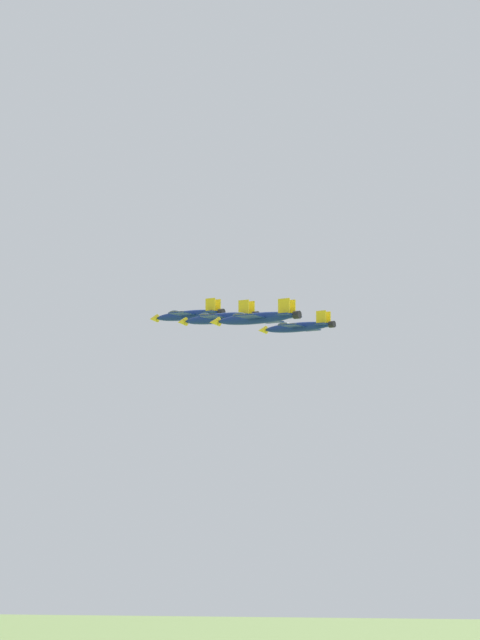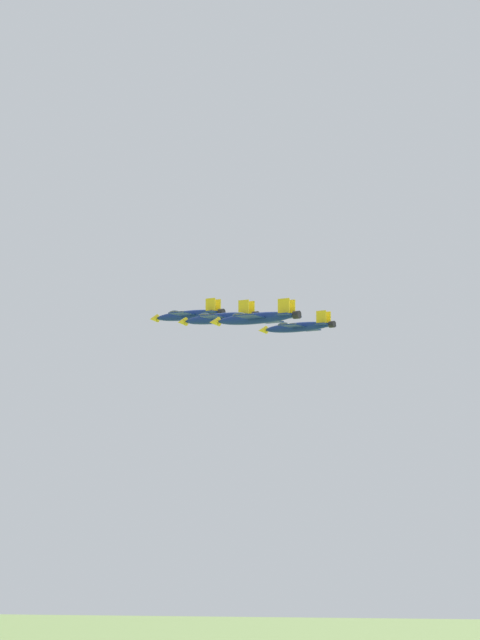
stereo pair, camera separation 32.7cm
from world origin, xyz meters
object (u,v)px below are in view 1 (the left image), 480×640
Objects in this scene: jet_left_outer at (256,318)px; jet_left_wingman at (219,318)px; jet_right_wingman at (297,327)px; jet_lead at (188,315)px.

jet_left_wingman is at bearing -41.41° from jet_left_outer.
jet_right_wingman reaches higher than jet_left_wingman.
jet_left_outer is at bearing 139.92° from jet_left_wingman.
jet_left_outer is at bearing 111.34° from jet_right_wingman.
jet_lead reaches higher than jet_left_wingman.
jet_lead is at bearing 40.30° from jet_right_wingman.
jet_lead is 21.15m from jet_right_wingman.
jet_left_outer is at bearing 139.65° from jet_lead.
jet_left_outer is (-37.96, -18.30, -6.40)m from jet_lead.
jet_left_wingman is at bearing 139.65° from jet_lead.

